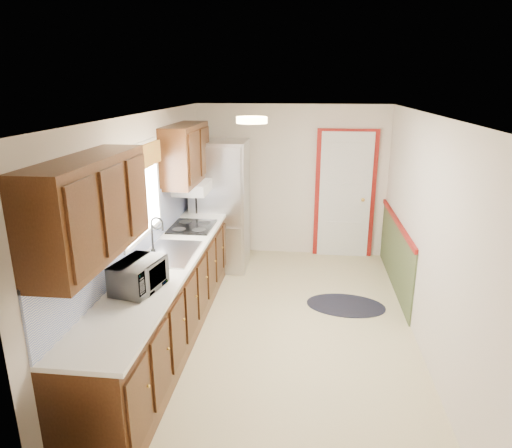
# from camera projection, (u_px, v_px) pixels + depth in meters

# --- Properties ---
(room_shell) EXTENTS (3.20, 5.20, 2.52)m
(room_shell) POSITION_uv_depth(u_px,v_px,m) (282.00, 229.00, 4.90)
(room_shell) COLOR beige
(room_shell) RESTS_ON ground
(kitchen_run) EXTENTS (0.63, 4.00, 2.20)m
(kitchen_run) POSITION_uv_depth(u_px,v_px,m) (164.00, 268.00, 4.87)
(kitchen_run) COLOR #381C0C
(kitchen_run) RESTS_ON ground
(back_wall_trim) EXTENTS (1.12, 2.30, 2.08)m
(back_wall_trim) POSITION_uv_depth(u_px,v_px,m) (355.00, 207.00, 6.98)
(back_wall_trim) COLOR maroon
(back_wall_trim) RESTS_ON ground
(ceiling_fixture) EXTENTS (0.30, 0.30, 0.06)m
(ceiling_fixture) POSITION_uv_depth(u_px,v_px,m) (252.00, 120.00, 4.40)
(ceiling_fixture) COLOR #FFD88C
(ceiling_fixture) RESTS_ON room_shell
(microwave) EXTENTS (0.36, 0.54, 0.33)m
(microwave) POSITION_uv_depth(u_px,v_px,m) (138.00, 272.00, 4.01)
(microwave) COLOR white
(microwave) RESTS_ON kitchen_run
(refrigerator) EXTENTS (0.81, 0.80, 1.91)m
(refrigerator) POSITION_uv_depth(u_px,v_px,m) (221.00, 205.00, 6.79)
(refrigerator) COLOR #B7B7BC
(refrigerator) RESTS_ON ground
(rug) EXTENTS (1.05, 0.74, 0.01)m
(rug) POSITION_uv_depth(u_px,v_px,m) (346.00, 305.00, 5.78)
(rug) COLOR black
(rug) RESTS_ON ground
(cooktop) EXTENTS (0.53, 0.63, 0.02)m
(cooktop) POSITION_uv_depth(u_px,v_px,m) (192.00, 226.00, 5.81)
(cooktop) COLOR black
(cooktop) RESTS_ON kitchen_run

